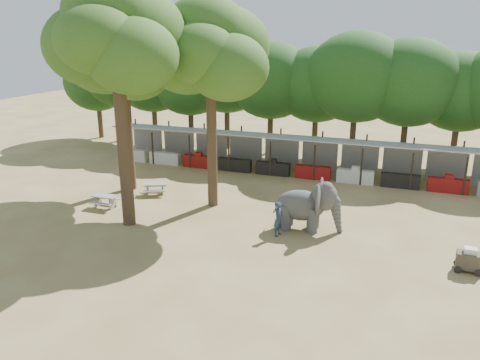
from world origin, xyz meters
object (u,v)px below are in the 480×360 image
(picnic_table_near, at_px, (105,200))
(cart_front, at_px, (469,260))
(elephant, at_px, (309,205))
(picnic_table_far, at_px, (155,187))
(yard_tree_left, at_px, (122,55))
(yard_tree_back, at_px, (209,50))
(yard_tree_center, at_px, (115,38))
(handler, at_px, (278,219))

(picnic_table_near, height_order, cart_front, cart_front)
(elephant, bearing_deg, picnic_table_far, 163.59)
(yard_tree_left, xyz_separation_m, yard_tree_back, (6.00, -1.00, 0.34))
(yard_tree_back, relative_size, cart_front, 10.23)
(yard_tree_center, distance_m, yard_tree_back, 5.04)
(yard_tree_left, xyz_separation_m, picnic_table_far, (2.10, -0.65, -7.76))
(yard_tree_back, bearing_deg, cart_front, -16.66)
(yard_tree_back, height_order, picnic_table_near, yard_tree_back)
(elephant, xyz_separation_m, cart_front, (7.13, -2.09, -0.76))
(yard_tree_center, height_order, picnic_table_near, yard_tree_center)
(elephant, bearing_deg, handler, -138.38)
(yard_tree_left, xyz_separation_m, yard_tree_center, (3.00, -5.00, 1.01))
(yard_tree_back, distance_m, cart_front, 15.84)
(picnic_table_far, height_order, cart_front, cart_front)
(yard_tree_center, xyz_separation_m, elephant, (8.96, 2.17, -7.93))
(handler, distance_m, picnic_table_far, 9.31)
(yard_tree_center, distance_m, cart_front, 18.28)
(yard_tree_left, relative_size, yard_tree_back, 0.97)
(handler, height_order, cart_front, handler)
(elephant, distance_m, picnic_table_far, 10.13)
(yard_tree_left, bearing_deg, picnic_table_near, -80.97)
(picnic_table_far, relative_size, cart_front, 1.57)
(picnic_table_far, bearing_deg, picnic_table_near, -142.47)
(yard_tree_left, xyz_separation_m, handler, (10.76, -4.05, -7.34))
(picnic_table_near, bearing_deg, yard_tree_back, 24.27)
(picnic_table_far, bearing_deg, handler, -46.41)
(yard_tree_center, xyz_separation_m, picnic_table_near, (-2.43, 1.41, -8.75))
(handler, bearing_deg, yard_tree_back, 68.52)
(elephant, height_order, cart_front, elephant)
(picnic_table_far, bearing_deg, yard_tree_center, -103.28)
(yard_tree_back, xyz_separation_m, handler, (4.76, -3.05, -7.68))
(yard_tree_center, height_order, elephant, yard_tree_center)
(elephant, height_order, picnic_table_far, elephant)
(handler, xyz_separation_m, picnic_table_near, (-10.19, 0.46, -0.40))
(elephant, bearing_deg, picnic_table_near, 179.87)
(elephant, bearing_deg, yard_tree_center, -170.35)
(elephant, relative_size, handler, 1.96)
(elephant, bearing_deg, yard_tree_back, 158.98)
(picnic_table_near, bearing_deg, handler, -3.85)
(yard_tree_left, height_order, picnic_table_far, yard_tree_left)
(yard_tree_left, bearing_deg, cart_front, -14.45)
(yard_tree_center, relative_size, elephant, 3.57)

